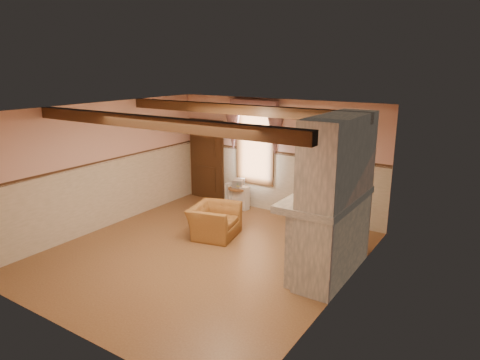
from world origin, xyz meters
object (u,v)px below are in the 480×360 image
Objects in this scene: side_table at (239,198)px; mantel_clock at (338,182)px; radiator at (237,196)px; bowl at (324,194)px; armchair at (214,221)px; oil_lamp at (334,183)px.

side_table is 3.73m from mantel_clock.
mantel_clock reaches higher than radiator.
radiator is 4.06m from bowl.
armchair reaches higher than side_table.
armchair is at bearing 172.11° from bowl.
bowl is at bearing -90.00° from oil_lamp.
mantel_clock is 0.22m from oil_lamp.
side_table is 4.03m from bowl.
armchair is 2.84m from bowl.
bowl is (3.21, -2.19, 1.16)m from radiator.
oil_lamp is at bearing 90.00° from bowl.
armchair is at bearing -72.55° from side_table.
armchair is at bearing -178.40° from oil_lamp.
oil_lamp reaches higher than bowl.
bowl is (2.58, -0.36, 1.12)m from armchair.
bowl is 1.41× the size of mantel_clock.
radiator is at bearing 145.64° from bowl.
oil_lamp is (2.58, 0.07, 1.22)m from armchair.
bowl reaches higher than radiator.
oil_lamp is (3.16, -1.76, 1.29)m from side_table.
oil_lamp is (0.00, -0.22, 0.04)m from mantel_clock.
mantel_clock reaches higher than side_table.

